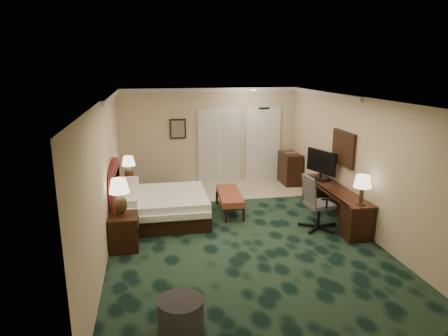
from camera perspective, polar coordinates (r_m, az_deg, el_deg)
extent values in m
cube|color=black|center=(8.16, 2.11, -9.41)|extent=(5.00, 7.50, 0.00)
cube|color=silver|center=(7.49, 2.31, 9.84)|extent=(5.00, 7.50, 0.00)
cube|color=beige|center=(11.32, -2.03, 4.53)|extent=(5.00, 0.00, 2.70)
cube|color=beige|center=(4.36, 13.48, -12.55)|extent=(5.00, 0.00, 2.70)
cube|color=beige|center=(7.58, -16.57, -1.08)|extent=(0.00, 7.50, 2.70)
cube|color=beige|center=(8.61, 18.65, 0.59)|extent=(0.00, 7.50, 2.70)
cube|color=beige|center=(11.00, 3.35, -2.99)|extent=(3.20, 1.70, 0.01)
cube|color=white|center=(11.68, 5.56, 3.28)|extent=(1.02, 0.06, 2.18)
cube|color=silver|center=(11.38, -0.74, 3.05)|extent=(1.20, 0.06, 2.10)
cube|color=#506159|center=(11.14, -6.61, 5.59)|extent=(0.45, 0.06, 0.55)
cube|color=white|center=(9.07, 16.70, 2.71)|extent=(0.05, 0.95, 0.75)
cube|color=white|center=(8.85, -8.67, -5.54)|extent=(1.89, 1.75, 0.60)
cube|color=black|center=(7.67, -14.09, -8.85)|extent=(0.51, 0.59, 0.64)
cube|color=black|center=(10.01, -13.42, -3.35)|extent=(0.49, 0.56, 0.61)
cube|color=brown|center=(9.22, 0.79, -4.96)|extent=(0.59, 1.43, 0.47)
cylinder|color=#26262D|center=(5.46, -6.16, -20.10)|extent=(0.72, 0.72, 0.42)
cube|color=black|center=(9.06, 15.42, -5.01)|extent=(0.54, 2.50, 0.72)
cube|color=black|center=(9.48, 13.71, 0.42)|extent=(0.36, 0.87, 0.70)
cube|color=black|center=(11.53, 9.39, -0.08)|extent=(0.47, 0.84, 0.89)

